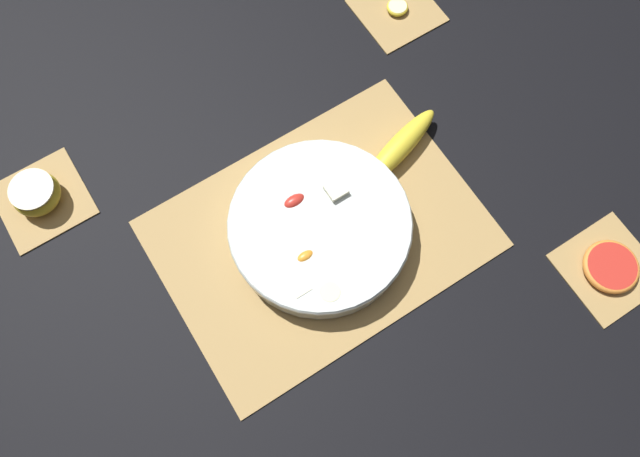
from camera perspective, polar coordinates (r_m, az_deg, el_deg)
ground_plane at (r=0.99m, az=0.00°, el=-0.50°), size 6.00×6.00×0.00m
bamboo_mat_center at (r=0.99m, az=0.00°, el=-0.45°), size 0.50×0.36×0.01m
coaster_mat_near_right at (r=1.07m, az=24.87°, el=-3.32°), size 0.14×0.14×0.01m
coaster_mat_far_left at (r=1.11m, az=-24.03°, el=2.41°), size 0.14×0.14×0.01m
coaster_mat_far_right at (r=1.21m, az=7.05°, el=19.22°), size 0.14×0.14×0.01m
fruit_salad_bowl at (r=0.96m, az=-0.04°, el=0.13°), size 0.28×0.28×0.06m
whole_banana at (r=1.03m, az=7.20°, el=7.31°), size 0.18×0.09×0.04m
apple_half at (r=1.09m, az=-24.54°, el=2.91°), size 0.08×0.08×0.04m
banana_coin_single at (r=1.21m, az=7.09°, el=19.44°), size 0.04×0.04×0.01m
grapefruit_slice at (r=1.07m, az=25.06°, el=-3.18°), size 0.09×0.09×0.01m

